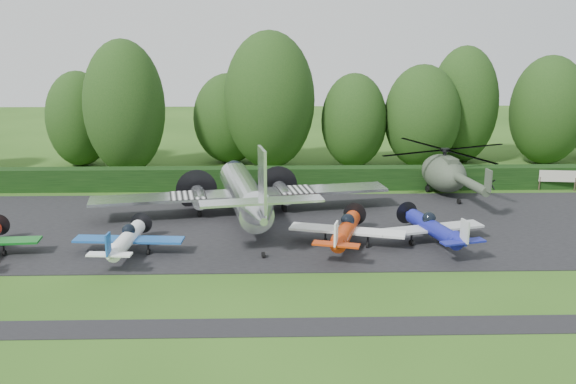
{
  "coord_description": "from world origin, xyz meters",
  "views": [
    {
      "loc": [
        2.98,
        -34.69,
        14.49
      ],
      "look_at": [
        4.12,
        10.57,
        2.5
      ],
      "focal_mm": 40.0,
      "sensor_mm": 36.0,
      "label": 1
    }
  ],
  "objects_px": {
    "transport_plane": "(244,194)",
    "sign_board": "(558,177)",
    "light_plane_blue": "(433,228)",
    "light_plane_orange": "(346,230)",
    "light_plane_white": "(126,239)",
    "helicopter": "(444,170)"
  },
  "relations": [
    {
      "from": "helicopter",
      "to": "light_plane_white",
      "type": "bearing_deg",
      "value": -140.13
    },
    {
      "from": "sign_board",
      "to": "helicopter",
      "type": "bearing_deg",
      "value": 178.62
    },
    {
      "from": "light_plane_white",
      "to": "helicopter",
      "type": "xyz_separation_m",
      "value": [
        24.15,
        14.65,
        1.05
      ]
    },
    {
      "from": "light_plane_blue",
      "to": "sign_board",
      "type": "distance_m",
      "value": 20.32
    },
    {
      "from": "light_plane_white",
      "to": "helicopter",
      "type": "height_order",
      "value": "helicopter"
    },
    {
      "from": "light_plane_orange",
      "to": "sign_board",
      "type": "distance_m",
      "value": 25.08
    },
    {
      "from": "light_plane_orange",
      "to": "light_plane_blue",
      "type": "xyz_separation_m",
      "value": [
        5.9,
        0.32,
        -0.01
      ]
    },
    {
      "from": "light_plane_orange",
      "to": "helicopter",
      "type": "xyz_separation_m",
      "value": [
        9.99,
        13.42,
        0.94
      ]
    },
    {
      "from": "light_plane_white",
      "to": "light_plane_blue",
      "type": "relative_size",
      "value": 0.92
    },
    {
      "from": "transport_plane",
      "to": "helicopter",
      "type": "height_order",
      "value": "transport_plane"
    },
    {
      "from": "light_plane_blue",
      "to": "light_plane_white",
      "type": "bearing_deg",
      "value": -160.14
    },
    {
      "from": "transport_plane",
      "to": "sign_board",
      "type": "distance_m",
      "value": 28.63
    },
    {
      "from": "transport_plane",
      "to": "light_plane_orange",
      "type": "xyz_separation_m",
      "value": [
        6.97,
        -6.42,
        -0.81
      ]
    },
    {
      "from": "light_plane_blue",
      "to": "sign_board",
      "type": "height_order",
      "value": "light_plane_blue"
    },
    {
      "from": "transport_plane",
      "to": "light_plane_orange",
      "type": "bearing_deg",
      "value": -32.45
    },
    {
      "from": "light_plane_white",
      "to": "helicopter",
      "type": "distance_m",
      "value": 28.26
    },
    {
      "from": "light_plane_blue",
      "to": "helicopter",
      "type": "bearing_deg",
      "value": 88.08
    },
    {
      "from": "transport_plane",
      "to": "light_plane_white",
      "type": "xyz_separation_m",
      "value": [
        -7.18,
        -7.65,
        -0.92
      ]
    },
    {
      "from": "light_plane_white",
      "to": "sign_board",
      "type": "height_order",
      "value": "light_plane_white"
    },
    {
      "from": "light_plane_white",
      "to": "light_plane_orange",
      "type": "height_order",
      "value": "light_plane_orange"
    },
    {
      "from": "helicopter",
      "to": "sign_board",
      "type": "relative_size",
      "value": 4.53
    },
    {
      "from": "light_plane_orange",
      "to": "transport_plane",
      "type": "bearing_deg",
      "value": 121.55
    }
  ]
}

